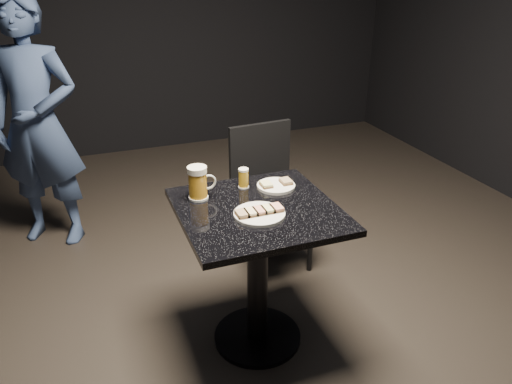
# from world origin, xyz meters

# --- Properties ---
(floor) EXTENTS (6.00, 6.00, 0.00)m
(floor) POSITION_xyz_m (0.00, 0.00, 0.00)
(floor) COLOR black
(floor) RESTS_ON ground
(plate_large) EXTENTS (0.23, 0.23, 0.01)m
(plate_large) POSITION_xyz_m (-0.02, -0.07, 0.76)
(plate_large) COLOR silver
(plate_large) RESTS_ON table
(plate_small) EXTENTS (0.19, 0.19, 0.01)m
(plate_small) POSITION_xyz_m (0.16, 0.17, 0.76)
(plate_small) COLOR white
(plate_small) RESTS_ON table
(patron) EXTENTS (0.70, 0.61, 1.62)m
(patron) POSITION_xyz_m (-0.93, 1.46, 0.81)
(patron) COLOR navy
(patron) RESTS_ON floor
(table) EXTENTS (0.70, 0.70, 0.75)m
(table) POSITION_xyz_m (0.00, 0.00, 0.51)
(table) COLOR black
(table) RESTS_ON floor
(beer_mug) EXTENTS (0.13, 0.09, 0.16)m
(beer_mug) POSITION_xyz_m (-0.22, 0.19, 0.83)
(beer_mug) COLOR white
(beer_mug) RESTS_ON table
(beer_tumbler) EXTENTS (0.05, 0.05, 0.10)m
(beer_tumbler) POSITION_xyz_m (0.01, 0.23, 0.80)
(beer_tumbler) COLOR silver
(beer_tumbler) RESTS_ON table
(chair) EXTENTS (0.43, 0.43, 0.87)m
(chair) POSITION_xyz_m (0.33, 0.68, 0.50)
(chair) COLOR black
(chair) RESTS_ON floor
(canapes_on_plate_large) EXTENTS (0.21, 0.07, 0.02)m
(canapes_on_plate_large) POSITION_xyz_m (-0.02, -0.07, 0.77)
(canapes_on_plate_large) COLOR #4C3521
(canapes_on_plate_large) RESTS_ON plate_large
(canapes_on_plate_small) EXTENTS (0.15, 0.07, 0.02)m
(canapes_on_plate_small) POSITION_xyz_m (0.16, 0.17, 0.77)
(canapes_on_plate_small) COLOR #4C3521
(canapes_on_plate_small) RESTS_ON plate_small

